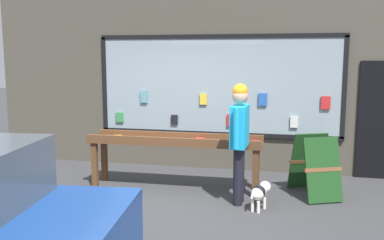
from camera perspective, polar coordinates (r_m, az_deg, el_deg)
name	(u,v)px	position (r m, az deg, el deg)	size (l,w,h in m)	color
ground_plane	(159,207)	(6.38, -4.42, -11.49)	(40.00, 40.00, 0.00)	#38383A
shopfront_facade	(197,73)	(8.30, 0.66, 6.30)	(8.15, 0.29, 3.76)	#4C473D
display_table_main	(175,145)	(7.04, -2.27, -3.37)	(2.87, 0.60, 0.90)	brown
person_browsing	(240,133)	(6.28, 6.36, -1.76)	(0.24, 0.69, 1.79)	black
small_dog	(260,192)	(6.26, 9.04, -9.47)	(0.31, 0.51, 0.38)	white
sandwich_board_sign	(315,165)	(6.98, 16.05, -5.81)	(0.83, 0.98, 0.96)	#193F19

